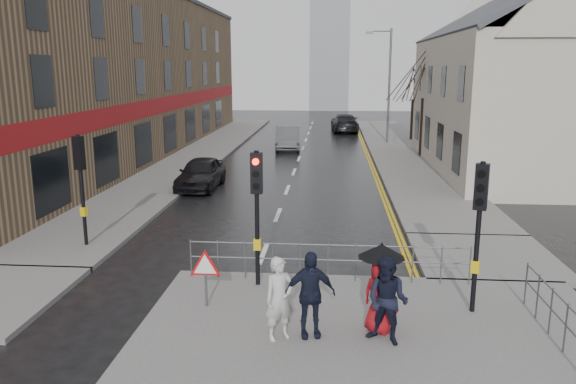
% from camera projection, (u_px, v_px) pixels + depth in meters
% --- Properties ---
extents(ground, '(120.00, 120.00, 0.00)m').
position_uv_depth(ground, '(249.00, 292.00, 13.98)').
color(ground, black).
rests_on(ground, ground).
extents(near_pavement, '(10.00, 9.00, 0.14)m').
position_uv_depth(near_pavement, '(382.00, 368.00, 10.33)').
color(near_pavement, '#605E5B').
rests_on(near_pavement, ground).
extents(left_pavement, '(4.00, 44.00, 0.14)m').
position_uv_depth(left_pavement, '(202.00, 151.00, 36.85)').
color(left_pavement, '#605E5B').
rests_on(left_pavement, ground).
extents(right_pavement, '(4.00, 40.00, 0.14)m').
position_uv_depth(right_pavement, '(399.00, 149.00, 37.80)').
color(right_pavement, '#605E5B').
rests_on(right_pavement, ground).
extents(pavement_bridge_right, '(4.00, 4.20, 0.14)m').
position_uv_depth(pavement_bridge_right, '(484.00, 257.00, 16.39)').
color(pavement_bridge_right, '#605E5B').
rests_on(pavement_bridge_right, ground).
extents(building_left_terrace, '(8.00, 42.00, 10.00)m').
position_uv_depth(building_left_terrace, '(110.00, 75.00, 35.22)').
color(building_left_terrace, '#8A6E4F').
rests_on(building_left_terrace, ground).
extents(building_right_cream, '(9.00, 16.40, 10.10)m').
position_uv_depth(building_right_cream, '(523.00, 81.00, 29.54)').
color(building_right_cream, '#B2A99B').
rests_on(building_right_cream, ground).
extents(church_tower, '(5.00, 5.00, 18.00)m').
position_uv_depth(church_tower, '(330.00, 39.00, 72.24)').
color(church_tower, gray).
rests_on(church_tower, ground).
extents(traffic_signal_near_left, '(0.28, 0.27, 3.40)m').
position_uv_depth(traffic_signal_near_left, '(257.00, 195.00, 13.63)').
color(traffic_signal_near_left, black).
rests_on(traffic_signal_near_left, near_pavement).
extents(traffic_signal_near_right, '(0.34, 0.33, 3.40)m').
position_uv_depth(traffic_signal_near_right, '(479.00, 211.00, 12.07)').
color(traffic_signal_near_right, black).
rests_on(traffic_signal_near_right, near_pavement).
extents(traffic_signal_far_left, '(0.34, 0.33, 3.40)m').
position_uv_depth(traffic_signal_far_left, '(81.00, 171.00, 16.79)').
color(traffic_signal_far_left, black).
rests_on(traffic_signal_far_left, left_pavement).
extents(guard_railing_front, '(7.14, 0.04, 1.00)m').
position_uv_depth(guard_railing_front, '(328.00, 254.00, 14.23)').
color(guard_railing_front, '#595B5E').
rests_on(guard_railing_front, near_pavement).
extents(guard_railing_side, '(0.04, 4.54, 1.00)m').
position_uv_depth(guard_railing_side, '(567.00, 318.00, 10.63)').
color(guard_railing_side, '#595B5E').
rests_on(guard_railing_side, near_pavement).
extents(warning_sign, '(0.80, 0.07, 1.35)m').
position_uv_depth(warning_sign, '(205.00, 269.00, 12.65)').
color(warning_sign, '#595B5E').
rests_on(warning_sign, near_pavement).
extents(street_lamp, '(1.83, 0.25, 8.00)m').
position_uv_depth(street_lamp, '(387.00, 78.00, 39.76)').
color(street_lamp, '#595B5E').
rests_on(street_lamp, right_pavement).
extents(tree_near, '(2.40, 2.40, 6.58)m').
position_uv_depth(tree_near, '(425.00, 73.00, 33.70)').
color(tree_near, '#2F241A').
rests_on(tree_near, right_pavement).
extents(tree_far, '(2.40, 2.40, 5.64)m').
position_uv_depth(tree_far, '(414.00, 82.00, 41.60)').
color(tree_far, '#2F241A').
rests_on(tree_far, right_pavement).
extents(pedestrian_a, '(0.74, 0.67, 1.71)m').
position_uv_depth(pedestrian_a, '(280.00, 299.00, 11.14)').
color(pedestrian_a, '#B7B7B3').
rests_on(pedestrian_a, near_pavement).
extents(pedestrian_b, '(1.07, 0.99, 1.77)m').
position_uv_depth(pedestrian_b, '(388.00, 301.00, 10.95)').
color(pedestrian_b, black).
rests_on(pedestrian_b, near_pavement).
extents(pedestrian_with_umbrella, '(0.96, 0.96, 1.89)m').
position_uv_depth(pedestrian_with_umbrella, '(380.00, 283.00, 11.37)').
color(pedestrian_with_umbrella, maroon).
rests_on(pedestrian_with_umbrella, near_pavement).
extents(pedestrian_d, '(1.12, 0.65, 1.79)m').
position_uv_depth(pedestrian_d, '(310.00, 294.00, 11.25)').
color(pedestrian_d, black).
rests_on(pedestrian_d, near_pavement).
extents(car_parked, '(1.82, 4.25, 1.43)m').
position_uv_depth(car_parked, '(201.00, 173.00, 25.81)').
color(car_parked, black).
rests_on(car_parked, ground).
extents(car_mid, '(1.95, 4.73, 1.52)m').
position_uv_depth(car_mid, '(288.00, 138.00, 38.16)').
color(car_mid, '#494B4F').
rests_on(car_mid, ground).
extents(car_far, '(2.46, 5.47, 1.56)m').
position_uv_depth(car_far, '(345.00, 123.00, 48.39)').
color(car_far, black).
rests_on(car_far, ground).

